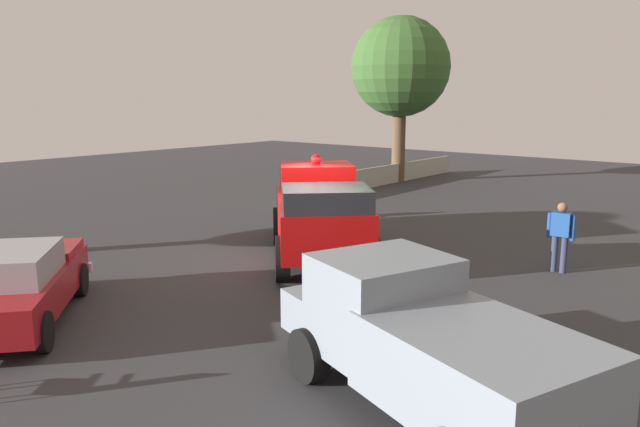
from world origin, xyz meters
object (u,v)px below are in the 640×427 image
Objects in this scene: vintage_fire_truck at (319,212)px; parked_pickup at (423,339)px; oak_tree_distant at (400,68)px; spectator_seated at (308,200)px; spectator_standing at (561,232)px; traffic_cone at (305,218)px; lawn_chair_near_truck at (309,202)px; classic_hot_rod at (14,284)px.

vintage_fire_truck is 7.89m from parked_pickup.
parked_pickup is 22.54m from oak_tree_distant.
vintage_fire_truck is 4.47× the size of spectator_seated.
spectator_seated is 8.56m from spectator_standing.
lawn_chair_near_truck is at bearing 35.60° from traffic_cone.
vintage_fire_truck is 5.65× the size of lawn_chair_near_truck.
parked_pickup is at bearing -146.94° from oak_tree_distant.
spectator_seated is at bearing 36.18° from traffic_cone.
vintage_fire_truck reaches higher than spectator_standing.
spectator_standing reaches higher than lawn_chair_near_truck.
classic_hot_rod is 11.72m from spectator_standing.
oak_tree_distant reaches higher than classic_hot_rod.
vintage_fire_truck reaches higher than spectator_seated.
oak_tree_distant is at bearing 12.90° from classic_hot_rod.
parked_pickup is at bearing -174.45° from spectator_standing.
parked_pickup is 12.70m from lawn_chair_near_truck.
vintage_fire_truck is at bearing -136.22° from lawn_chair_near_truck.
lawn_chair_near_truck is 8.64m from spectator_standing.
oak_tree_distant is at bearing 17.57° from traffic_cone.
spectator_standing is 7.87m from traffic_cone.
lawn_chair_near_truck is at bearing -164.62° from oak_tree_distant.
classic_hot_rod reaches higher than spectator_seated.
spectator_standing is at bearing 5.55° from parked_pickup.
spectator_seated is (3.37, 3.27, -0.50)m from vintage_fire_truck.
traffic_cone is (2.46, 2.60, -0.89)m from vintage_fire_truck.
classic_hot_rod reaches higher than lawn_chair_near_truck.
vintage_fire_truck is at bearing 116.07° from spectator_standing.
vintage_fire_truck is 1.12× the size of parked_pickup.
parked_pickup is 11.48m from traffic_cone.
oak_tree_distant is (20.50, 4.69, 4.67)m from classic_hot_rod.
vintage_fire_truck is 3.44× the size of spectator_standing.
classic_hot_rod is 0.88× the size of parked_pickup.
lawn_chair_near_truck is at bearing 10.53° from classic_hot_rod.
vintage_fire_truck is at bearing -155.64° from oak_tree_distant.
oak_tree_distant reaches higher than spectator_standing.
spectator_standing is at bearing -34.38° from classic_hot_rod.
vintage_fire_truck is 4.73m from spectator_seated.
lawn_chair_near_truck is at bearing 30.60° from spectator_seated.
spectator_standing is (-0.92, -8.58, 0.37)m from lawn_chair_near_truck.
parked_pickup is at bearing -130.56° from vintage_fire_truck.
lawn_chair_near_truck is (10.59, 1.97, -0.16)m from classic_hot_rod.
traffic_cone is at bearing 46.66° from vintage_fire_truck.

